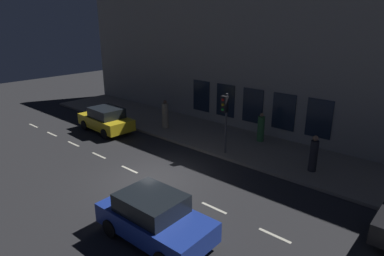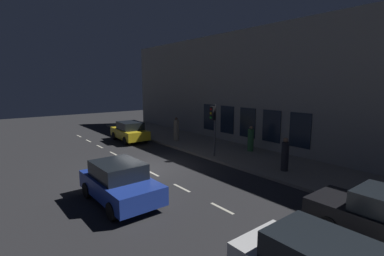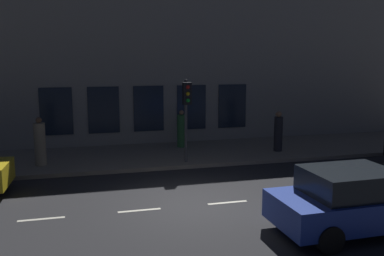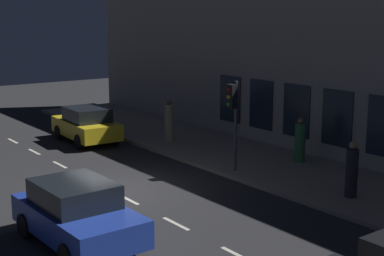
{
  "view_description": "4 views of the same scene",
  "coord_description": "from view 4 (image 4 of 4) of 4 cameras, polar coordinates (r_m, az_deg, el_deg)",
  "views": [
    {
      "loc": [
        -9.0,
        -10.41,
        7.02
      ],
      "look_at": [
        2.64,
        -0.13,
        1.85
      ],
      "focal_mm": 31.12,
      "sensor_mm": 36.0,
      "label": 1
    },
    {
      "loc": [
        -6.93,
        -13.29,
        4.67
      ],
      "look_at": [
        2.73,
        -0.85,
        2.11
      ],
      "focal_mm": 26.05,
      "sensor_mm": 36.0,
      "label": 2
    },
    {
      "loc": [
        -11.44,
        3.03,
        4.26
      ],
      "look_at": [
        1.5,
        -0.31,
        2.01
      ],
      "focal_mm": 40.16,
      "sensor_mm": 36.0,
      "label": 3
    },
    {
      "loc": [
        -8.48,
        -15.83,
        5.67
      ],
      "look_at": [
        2.56,
        -0.87,
        1.95
      ],
      "focal_mm": 53.4,
      "sensor_mm": 36.0,
      "label": 4
    }
  ],
  "objects": [
    {
      "name": "building_facade",
      "position": [
        23.48,
        11.14,
        7.52
      ],
      "size": [
        0.65,
        32.0,
        8.43
      ],
      "color": "gray",
      "rests_on": "ground"
    },
    {
      "name": "pedestrian_1",
      "position": [
        25.17,
        -2.26,
        0.6
      ],
      "size": [
        0.6,
        0.6,
        1.85
      ],
      "rotation": [
        0.0,
        0.0,
        3.97
      ],
      "color": "gray",
      "rests_on": "sidewalk"
    },
    {
      "name": "pedestrian_0",
      "position": [
        18.13,
        15.67,
        -4.16
      ],
      "size": [
        0.44,
        0.44,
        1.75
      ],
      "rotation": [
        0.0,
        0.0,
        6.09
      ],
      "color": "#232328",
      "rests_on": "sidewalk"
    },
    {
      "name": "lane_centre_line",
      "position": [
        18.0,
        -6.38,
        -7.11
      ],
      "size": [
        0.12,
        27.2,
        0.01
      ],
      "color": "beige",
      "rests_on": "ground"
    },
    {
      "name": "parked_car_1",
      "position": [
        26.1,
        -10.5,
        0.34
      ],
      "size": [
        2.08,
        4.05,
        1.58
      ],
      "rotation": [
        0.0,
        0.0,
        -0.05
      ],
      "color": "gold",
      "rests_on": "ground"
    },
    {
      "name": "sidewalk",
      "position": [
        22.34,
        6.3,
        -3.26
      ],
      "size": [
        4.5,
        32.0,
        0.15
      ],
      "color": "gray",
      "rests_on": "ground"
    },
    {
      "name": "ground_plane",
      "position": [
        18.84,
        -7.92,
        -6.32
      ],
      "size": [
        60.0,
        60.0,
        0.0
      ],
      "primitive_type": "plane",
      "color": "#28282B"
    },
    {
      "name": "pedestrian_2",
      "position": [
        21.98,
        10.74,
        -1.37
      ],
      "size": [
        0.54,
        0.54,
        1.69
      ],
      "rotation": [
        0.0,
        0.0,
        1.12
      ],
      "color": "#336B38",
      "rests_on": "sidewalk"
    },
    {
      "name": "parked_car_0",
      "position": [
        14.67,
        -11.4,
        -8.35
      ],
      "size": [
        2.07,
        4.03,
        1.58
      ],
      "rotation": [
        0.0,
        0.0,
        3.17
      ],
      "color": "#1E389E",
      "rests_on": "ground"
    },
    {
      "name": "traffic_light",
      "position": [
        20.01,
        4.11,
        2.09
      ],
      "size": [
        0.46,
        0.32,
        3.23
      ],
      "color": "#424244",
      "rests_on": "sidewalk"
    }
  ]
}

